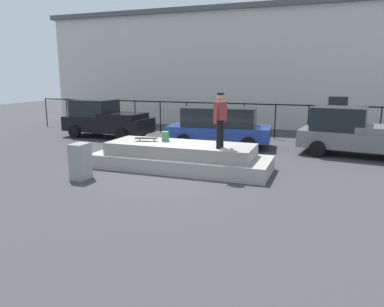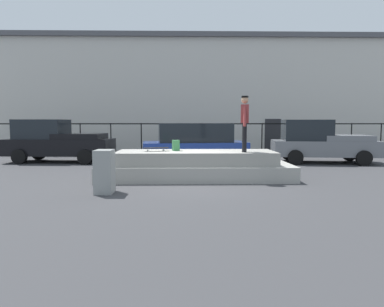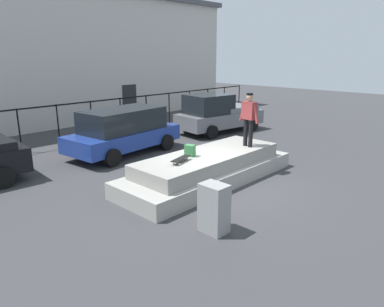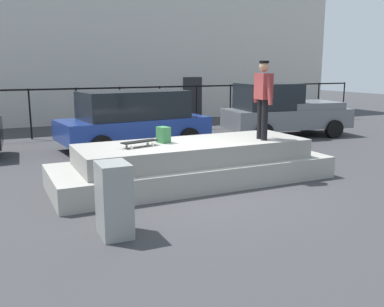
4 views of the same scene
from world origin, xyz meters
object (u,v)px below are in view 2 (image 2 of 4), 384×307
Objects in this scene: backpack at (176,145)px; car_black_pickup_near at (57,141)px; skateboard at (156,148)px; car_blue_hatchback_mid at (195,142)px; utility_box at (104,172)px; car_grey_pickup_far at (320,142)px; skateboarder at (245,119)px.

car_black_pickup_near reaches higher than backpack.
backpack reaches higher than skateboard.
car_black_pickup_near reaches higher than car_blue_hatchback_mid.
skateboard is 0.67m from backpack.
car_black_pickup_near is at bearing 118.61° from utility_box.
car_grey_pickup_far is at bearing 32.52° from skateboard.
skateboarder is at bearing -73.98° from car_blue_hatchback_mid.
car_black_pickup_near is at bearing 176.18° from car_blue_hatchback_mid.
skateboarder is 5.06× the size of backpack.
car_blue_hatchback_mid is (1.35, 4.53, -0.06)m from skateboard.
backpack is (0.62, 0.25, 0.07)m from skateboard.
skateboarder reaches higher than car_blue_hatchback_mid.
car_blue_hatchback_mid is at bearing 70.50° from utility_box.
car_blue_hatchback_mid is (-1.39, 4.84, -0.96)m from skateboarder.
skateboarder reaches higher than car_black_pickup_near.
car_grey_pickup_far reaches higher than skateboard.
car_blue_hatchback_mid is at bearing 73.44° from skateboard.
skateboarder is 9.30m from car_black_pickup_near.
car_black_pickup_near is at bearing 145.39° from skateboarder.
car_blue_hatchback_mid is at bearing 106.02° from skateboarder.
car_grey_pickup_far is (6.29, 4.15, -0.12)m from backpack.
skateboarder reaches higher than backpack.
utility_box is at bearing -154.43° from skateboarder.
car_grey_pickup_far reaches higher than backpack.
skateboard is at bearing -45.39° from car_black_pickup_near.
skateboarder is 0.36× the size of car_black_pickup_near.
car_grey_pickup_far is 10.40m from utility_box.
skateboarder is 2.90m from skateboard.
skateboarder is at bearing 26.46° from utility_box.
car_black_pickup_near is at bearing 177.37° from car_grey_pickup_far.
backpack is 0.31× the size of utility_box.
car_grey_pickup_far is at bearing 48.50° from skateboarder.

